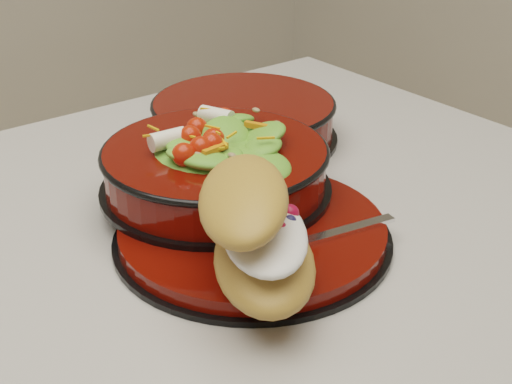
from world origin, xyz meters
TOP-DOWN VIEW (x-y plane):
  - dinner_plate at (0.16, -0.06)m, footprint 0.28×0.28m
  - salad_bowl at (0.18, 0.02)m, footprint 0.25×0.25m
  - croissant at (0.11, -0.14)m, footprint 0.16×0.19m
  - fork at (0.19, -0.12)m, footprint 0.16×0.04m
  - extra_bowl at (0.31, 0.15)m, footprint 0.24×0.24m

SIDE VIEW (x-z plane):
  - dinner_plate at x=0.16m, z-range 0.90..0.92m
  - fork at x=0.19m, z-range 0.92..0.92m
  - extra_bowl at x=0.31m, z-range 0.90..0.96m
  - salad_bowl at x=0.18m, z-range 0.91..1.01m
  - croissant at x=0.11m, z-range 0.92..1.01m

